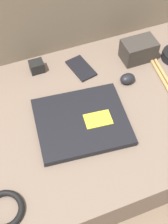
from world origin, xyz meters
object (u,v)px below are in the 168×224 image
(laptop, at_px, (82,122))
(computer_mouse, at_px, (127,79))
(camera_pouch, at_px, (139,50))
(charger_brick, at_px, (37,67))
(phone_silver, at_px, (81,68))

(laptop, distance_m, computer_mouse, 0.25)
(camera_pouch, xyz_separation_m, charger_brick, (-0.39, 0.07, -0.02))
(phone_silver, bearing_deg, charger_brick, 149.90)
(camera_pouch, bearing_deg, computer_mouse, -132.76)
(laptop, bearing_deg, charger_brick, 110.06)
(computer_mouse, xyz_separation_m, camera_pouch, (0.09, 0.10, 0.02))
(phone_silver, relative_size, camera_pouch, 1.04)
(phone_silver, bearing_deg, camera_pouch, -17.60)
(phone_silver, xyz_separation_m, camera_pouch, (0.23, -0.02, 0.04))
(camera_pouch, height_order, charger_brick, camera_pouch)
(camera_pouch, bearing_deg, charger_brick, 169.17)
(camera_pouch, relative_size, charger_brick, 2.47)
(computer_mouse, height_order, camera_pouch, camera_pouch)
(phone_silver, height_order, camera_pouch, camera_pouch)
(computer_mouse, xyz_separation_m, charger_brick, (-0.30, 0.18, 0.00))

